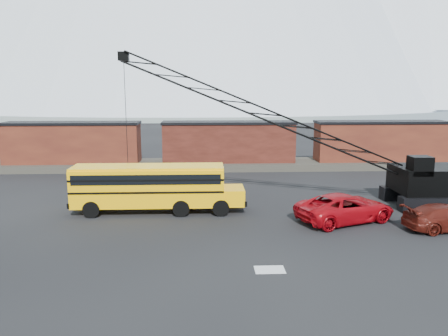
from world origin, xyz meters
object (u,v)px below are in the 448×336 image
at_px(school_bus, 154,186).
at_px(maroon_suv, 448,217).
at_px(crawler_crane, 293,126).
at_px(red_pickup, 345,208).

xyz_separation_m(school_bus, maroon_suv, (17.76, -4.53, -1.03)).
distance_m(school_bus, crawler_crane, 10.45).
relative_size(red_pickup, crawler_crane, 0.26).
height_order(school_bus, red_pickup, school_bus).
bearing_deg(school_bus, maroon_suv, -14.32).
relative_size(red_pickup, maroon_suv, 1.21).
xyz_separation_m(red_pickup, maroon_suv, (5.52, -1.93, -0.12)).
relative_size(school_bus, crawler_crane, 0.47).
bearing_deg(crawler_crane, maroon_suv, -35.78).
distance_m(school_bus, red_pickup, 12.55).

